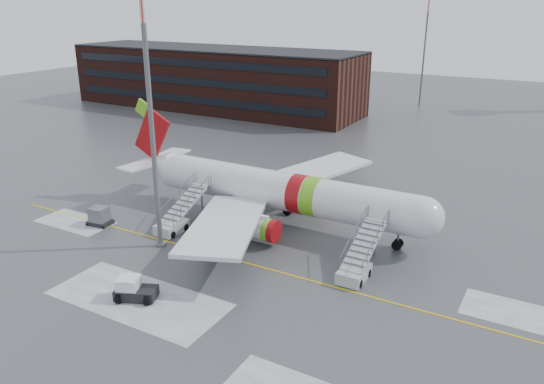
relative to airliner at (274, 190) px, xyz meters
The scene contains 9 objects.
ground 9.89m from the airliner, 61.65° to the right, with size 260.00×260.00×0.00m, color #494C4F.
airliner is the anchor object (origin of this frame).
airstair_fwd 13.49m from the airliner, 29.48° to the right, with size 2.05×7.70×3.48m.
airstair_aft 10.07m from the airliner, 138.15° to the right, with size 2.05×7.70×3.48m.
pushback_tug 18.52m from the airliner, 95.97° to the right, with size 3.48×3.12×1.76m.
uld_container 17.71m from the airliner, 147.63° to the right, with size 2.45×1.91×1.86m.
light_mast_near 15.20m from the airliner, 121.46° to the right, with size 1.20×1.20×24.80m.
terminal_building 62.03m from the airliner, 130.93° to the left, with size 62.00×16.11×12.30m.
light_mast_far_n 70.70m from the airliner, 92.95° to the left, with size 1.20×1.20×24.25m.
Camera 1 is at (20.12, -35.46, 21.37)m, focal length 35.00 mm.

